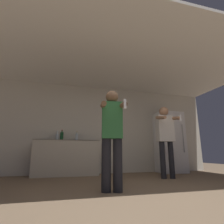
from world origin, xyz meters
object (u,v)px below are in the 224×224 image
bottle_green_wine (57,137)px  person_woman_foreground (112,134)px  refrigerator (170,142)px  bottle_red_label (77,137)px  bottle_dark_rum (62,136)px  person_man_side (165,134)px

bottle_green_wine → person_woman_foreground: size_ratio=0.17×
refrigerator → bottle_red_label: refrigerator is taller
bottle_red_label → bottle_green_wine: bearing=-180.0°
bottle_green_wine → bottle_dark_rum: 0.12m
bottle_dark_rum → bottle_red_label: bearing=0.0°
bottle_green_wine → person_man_side: (2.51, -1.20, 0.01)m
refrigerator → bottle_red_label: bearing=177.4°
refrigerator → bottle_green_wine: bearing=177.8°
refrigerator → bottle_green_wine: 3.31m
bottle_red_label → person_woman_foreground: bearing=-79.5°
bottle_red_label → person_man_side: (2.00, -1.20, 0.01)m
person_woman_foreground → person_man_side: 1.89m
bottle_green_wine → bottle_red_label: size_ratio=1.05×
bottle_red_label → person_man_side: 2.33m
bottle_dark_rum → bottle_red_label: size_ratio=1.15×
bottle_green_wine → person_woman_foreground: person_woman_foreground is taller
bottle_dark_rum → bottle_red_label: 0.40m
bottle_red_label → person_woman_foreground: 2.26m
bottle_red_label → refrigerator: bearing=-2.6°
person_man_side → bottle_dark_rum: bearing=153.3°
bottle_green_wine → bottle_red_label: (0.51, 0.00, -0.00)m
bottle_dark_rum → refrigerator: bearing=-2.3°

